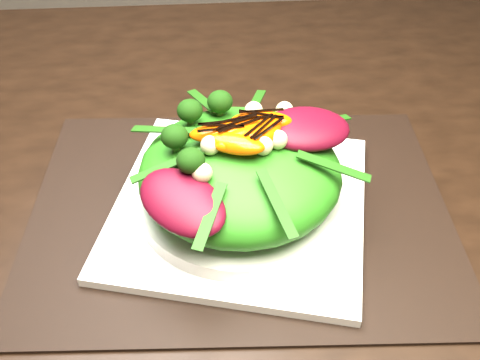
{
  "coord_description": "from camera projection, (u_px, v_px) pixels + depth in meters",
  "views": [
    {
      "loc": [
        0.01,
        -0.6,
        1.22
      ],
      "look_at": [
        0.05,
        -0.12,
        0.8
      ],
      "focal_mm": 42.0,
      "sensor_mm": 36.0,
      "label": 1
    }
  ],
  "objects": [
    {
      "name": "salad_bowl",
      "position": [
        240.0,
        195.0,
        0.65
      ],
      "size": [
        0.29,
        0.29,
        0.02
      ],
      "primitive_type": "cylinder",
      "rotation": [
        0.0,
        0.0,
        0.24
      ],
      "color": "silver",
      "rests_on": "plate_base"
    },
    {
      "name": "plate_base",
      "position": [
        240.0,
        204.0,
        0.66
      ],
      "size": [
        0.35,
        0.35,
        0.01
      ],
      "primitive_type": "cube",
      "rotation": [
        0.0,
        0.0,
        -0.25
      ],
      "color": "white",
      "rests_on": "placemat"
    },
    {
      "name": "balsamic_drizzle",
      "position": [
        222.0,
        112.0,
        0.61
      ],
      "size": [
        0.05,
        0.01,
        0.0
      ],
      "primitive_type": "cube",
      "rotation": [
        0.0,
        0.0,
        0.08
      ],
      "color": "black",
      "rests_on": "orange_segment"
    },
    {
      "name": "macadamia_nut",
      "position": [
        276.0,
        157.0,
        0.57
      ],
      "size": [
        0.02,
        0.02,
        0.02
      ],
      "primitive_type": "sphere",
      "rotation": [
        0.0,
        0.0,
        -0.18
      ],
      "color": "beige",
      "rests_on": "lettuce_mound"
    },
    {
      "name": "orange_segment",
      "position": [
        223.0,
        120.0,
        0.62
      ],
      "size": [
        0.07,
        0.03,
        0.02
      ],
      "primitive_type": "ellipsoid",
      "rotation": [
        0.0,
        0.0,
        0.08
      ],
      "color": "#F94B04",
      "rests_on": "lettuce_mound"
    },
    {
      "name": "lettuce_mound",
      "position": [
        240.0,
        171.0,
        0.62
      ],
      "size": [
        0.3,
        0.3,
        0.08
      ],
      "primitive_type": "ellipsoid",
      "rotation": [
        0.0,
        0.0,
        -0.42
      ],
      "color": "#2D7A16",
      "rests_on": "salad_bowl"
    },
    {
      "name": "placemat",
      "position": [
        240.0,
        209.0,
        0.66
      ],
      "size": [
        0.51,
        0.39,
        0.0
      ],
      "primitive_type": "cube",
      "rotation": [
        0.0,
        0.0,
        -0.05
      ],
      "color": "black",
      "rests_on": "dining_table"
    },
    {
      "name": "radicchio_leaf",
      "position": [
        307.0,
        129.0,
        0.62
      ],
      "size": [
        0.11,
        0.08,
        0.02
      ],
      "primitive_type": "ellipsoid",
      "rotation": [
        0.0,
        0.0,
        0.18
      ],
      "color": "#480715",
      "rests_on": "lettuce_mound"
    },
    {
      "name": "broccoli_floret",
      "position": [
        184.0,
        122.0,
        0.6
      ],
      "size": [
        0.05,
        0.05,
        0.04
      ],
      "primitive_type": "sphere",
      "rotation": [
        0.0,
        0.0,
        -0.32
      ],
      "color": "black",
      "rests_on": "lettuce_mound"
    },
    {
      "name": "dining_table",
      "position": [
        200.0,
        158.0,
        0.77
      ],
      "size": [
        1.6,
        0.9,
        0.75
      ],
      "primitive_type": "cube",
      "color": "black",
      "rests_on": "floor"
    }
  ]
}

